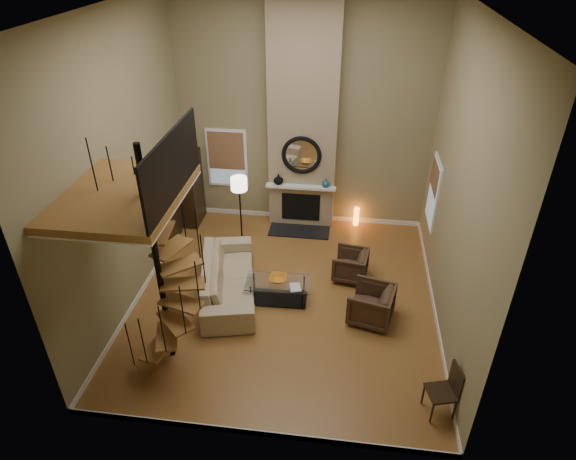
# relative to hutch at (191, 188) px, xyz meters

# --- Properties ---
(ground) EXTENTS (6.00, 6.50, 0.01)m
(ground) POSITION_rel_hutch_xyz_m (2.75, -2.76, -0.95)
(ground) COLOR #AE7538
(ground) RESTS_ON ground
(back_wall) EXTENTS (6.00, 0.02, 5.50)m
(back_wall) POSITION_rel_hutch_xyz_m (2.75, 0.49, 1.80)
(back_wall) COLOR #8E835B
(back_wall) RESTS_ON ground
(front_wall) EXTENTS (6.00, 0.02, 5.50)m
(front_wall) POSITION_rel_hutch_xyz_m (2.75, -6.01, 1.80)
(front_wall) COLOR #8E835B
(front_wall) RESTS_ON ground
(left_wall) EXTENTS (0.02, 6.50, 5.50)m
(left_wall) POSITION_rel_hutch_xyz_m (-0.25, -2.76, 1.80)
(left_wall) COLOR #8E835B
(left_wall) RESTS_ON ground
(right_wall) EXTENTS (0.02, 6.50, 5.50)m
(right_wall) POSITION_rel_hutch_xyz_m (5.75, -2.76, 1.80)
(right_wall) COLOR #8E835B
(right_wall) RESTS_ON ground
(ceiling) EXTENTS (6.00, 6.50, 0.01)m
(ceiling) POSITION_rel_hutch_xyz_m (2.75, -2.76, 4.54)
(ceiling) COLOR silver
(ceiling) RESTS_ON back_wall
(baseboard_back) EXTENTS (6.00, 0.02, 0.12)m
(baseboard_back) POSITION_rel_hutch_xyz_m (2.75, 0.48, -0.89)
(baseboard_back) COLOR white
(baseboard_back) RESTS_ON ground
(baseboard_front) EXTENTS (6.00, 0.02, 0.12)m
(baseboard_front) POSITION_rel_hutch_xyz_m (2.75, -6.00, -0.89)
(baseboard_front) COLOR white
(baseboard_front) RESTS_ON ground
(baseboard_left) EXTENTS (0.02, 6.50, 0.12)m
(baseboard_left) POSITION_rel_hutch_xyz_m (-0.24, -2.76, -0.89)
(baseboard_left) COLOR white
(baseboard_left) RESTS_ON ground
(baseboard_right) EXTENTS (0.02, 6.50, 0.12)m
(baseboard_right) POSITION_rel_hutch_xyz_m (5.74, -2.76, -0.89)
(baseboard_right) COLOR white
(baseboard_right) RESTS_ON ground
(chimney_breast) EXTENTS (1.60, 0.38, 5.50)m
(chimney_breast) POSITION_rel_hutch_xyz_m (2.75, 0.30, 1.80)
(chimney_breast) COLOR #9D8566
(chimney_breast) RESTS_ON ground
(hearth) EXTENTS (1.50, 0.60, 0.04)m
(hearth) POSITION_rel_hutch_xyz_m (2.75, -0.19, -0.93)
(hearth) COLOR black
(hearth) RESTS_ON ground
(firebox) EXTENTS (0.95, 0.02, 0.72)m
(firebox) POSITION_rel_hutch_xyz_m (2.75, 0.10, -0.40)
(firebox) COLOR black
(firebox) RESTS_ON chimney_breast
(mantel) EXTENTS (1.70, 0.18, 0.06)m
(mantel) POSITION_rel_hutch_xyz_m (2.75, 0.02, 0.20)
(mantel) COLOR white
(mantel) RESTS_ON chimney_breast
(mirror_frame) EXTENTS (0.94, 0.10, 0.94)m
(mirror_frame) POSITION_rel_hutch_xyz_m (2.75, 0.08, 1.00)
(mirror_frame) COLOR black
(mirror_frame) RESTS_ON chimney_breast
(mirror_disc) EXTENTS (0.80, 0.01, 0.80)m
(mirror_disc) POSITION_rel_hutch_xyz_m (2.75, 0.09, 1.00)
(mirror_disc) COLOR white
(mirror_disc) RESTS_ON chimney_breast
(vase_left) EXTENTS (0.24, 0.24, 0.25)m
(vase_left) POSITION_rel_hutch_xyz_m (2.20, 0.06, 0.35)
(vase_left) COLOR black
(vase_left) RESTS_ON mantel
(vase_right) EXTENTS (0.20, 0.20, 0.21)m
(vase_right) POSITION_rel_hutch_xyz_m (3.35, 0.06, 0.33)
(vase_right) COLOR #195058
(vase_right) RESTS_ON mantel
(window_back) EXTENTS (1.02, 0.06, 1.52)m
(window_back) POSITION_rel_hutch_xyz_m (0.85, 0.46, 0.67)
(window_back) COLOR white
(window_back) RESTS_ON back_wall
(window_right) EXTENTS (0.06, 1.02, 1.52)m
(window_right) POSITION_rel_hutch_xyz_m (5.72, -0.76, 0.68)
(window_right) COLOR white
(window_right) RESTS_ON right_wall
(entry_door) EXTENTS (0.10, 1.05, 2.16)m
(entry_door) POSITION_rel_hutch_xyz_m (-0.20, -0.96, 0.10)
(entry_door) COLOR white
(entry_door) RESTS_ON ground
(loft) EXTENTS (1.70, 2.20, 1.09)m
(loft) POSITION_rel_hutch_xyz_m (0.71, -4.56, 2.29)
(loft) COLOR #9C6933
(loft) RESTS_ON left_wall
(spiral_stair) EXTENTS (1.47, 1.47, 4.06)m
(spiral_stair) POSITION_rel_hutch_xyz_m (0.97, -4.55, 0.83)
(spiral_stair) COLOR black
(spiral_stair) RESTS_ON ground
(hutch) EXTENTS (0.39, 0.84, 1.87)m
(hutch) POSITION_rel_hutch_xyz_m (0.00, 0.00, 0.00)
(hutch) COLOR black
(hutch) RESTS_ON ground
(sofa) EXTENTS (1.58, 2.78, 0.77)m
(sofa) POSITION_rel_hutch_xyz_m (1.55, -2.74, -0.55)
(sofa) COLOR tan
(sofa) RESTS_ON ground
(armchair_near) EXTENTS (0.81, 0.79, 0.65)m
(armchair_near) POSITION_rel_hutch_xyz_m (4.10, -1.94, -0.60)
(armchair_near) COLOR #483121
(armchair_near) RESTS_ON ground
(armchair_far) EXTENTS (0.99, 0.97, 0.75)m
(armchair_far) POSITION_rel_hutch_xyz_m (4.54, -3.19, -0.60)
(armchair_far) COLOR #483121
(armchair_far) RESTS_ON ground
(coffee_table) EXTENTS (1.30, 0.68, 0.47)m
(coffee_table) POSITION_rel_hutch_xyz_m (2.60, -2.84, -0.67)
(coffee_table) COLOR silver
(coffee_table) RESTS_ON ground
(bowl) EXTENTS (0.36, 0.36, 0.09)m
(bowl) POSITION_rel_hutch_xyz_m (2.60, -2.79, -0.45)
(bowl) COLOR orange
(bowl) RESTS_ON coffee_table
(book) EXTENTS (0.27, 0.32, 0.03)m
(book) POSITION_rel_hutch_xyz_m (2.95, -2.99, -0.49)
(book) COLOR gray
(book) RESTS_ON coffee_table
(floor_lamp) EXTENTS (0.37, 0.37, 1.70)m
(floor_lamp) POSITION_rel_hutch_xyz_m (1.42, -0.78, 0.46)
(floor_lamp) COLOR black
(floor_lamp) RESTS_ON ground
(accent_lamp) EXTENTS (0.13, 0.13, 0.47)m
(accent_lamp) POSITION_rel_hutch_xyz_m (4.15, 0.33, -0.70)
(accent_lamp) COLOR orange
(accent_lamp) RESTS_ON ground
(side_chair) EXTENTS (0.52, 0.50, 0.92)m
(side_chair) POSITION_rel_hutch_xyz_m (5.58, -5.19, -0.42)
(side_chair) COLOR black
(side_chair) RESTS_ON ground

